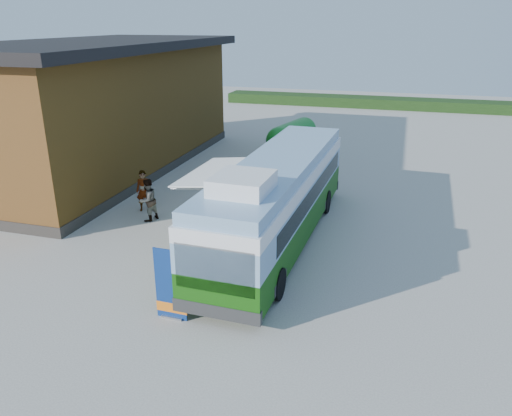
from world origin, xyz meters
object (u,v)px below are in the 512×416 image
(picnic_table, at_px, (262,243))
(person_a, at_px, (144,191))
(person_b, at_px, (148,200))
(slurry_tanker, at_px, (292,135))
(bus, at_px, (277,197))
(banner, at_px, (171,291))

(picnic_table, bearing_deg, person_a, 174.25)
(picnic_table, bearing_deg, person_b, -179.75)
(slurry_tanker, bearing_deg, person_a, -95.97)
(bus, bearing_deg, person_a, 168.09)
(person_a, distance_m, slurry_tanker, 13.41)
(banner, bearing_deg, picnic_table, 75.52)
(bus, height_order, picnic_table, bus)
(banner, xyz_separation_m, person_b, (-4.49, 7.02, 0.03))
(bus, relative_size, person_b, 6.77)
(bus, relative_size, picnic_table, 8.47)
(person_b, bearing_deg, banner, 52.06)
(picnic_table, distance_m, person_a, 7.44)
(person_a, bearing_deg, slurry_tanker, 51.94)
(person_a, relative_size, person_b, 1.01)
(picnic_table, bearing_deg, banner, -87.31)
(picnic_table, distance_m, slurry_tanker, 15.99)
(bus, distance_m, banner, 6.69)
(person_a, xyz_separation_m, slurry_tanker, (4.36, 12.68, 0.26))
(bus, height_order, person_b, bus)
(picnic_table, relative_size, person_a, 0.79)
(person_a, bearing_deg, person_b, -73.26)
(person_b, distance_m, slurry_tanker, 14.23)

